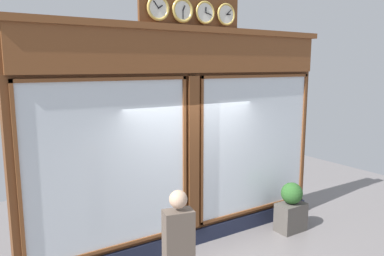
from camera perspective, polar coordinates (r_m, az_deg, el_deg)
name	(u,v)px	position (r m, az deg, el deg)	size (l,w,h in m)	color
shop_facade	(188,138)	(6.42, -0.61, -1.51)	(5.80, 0.42, 4.27)	#5B3319
pedestrian	(179,250)	(4.76, -2.07, -18.16)	(0.40, 0.29, 1.69)	#312A24
planter_box	(291,217)	(7.61, 14.82, -12.99)	(0.56, 0.36, 0.55)	#4C4742
planter_shrub	(292,193)	(7.44, 14.98, -9.58)	(0.41, 0.41, 0.41)	#285623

